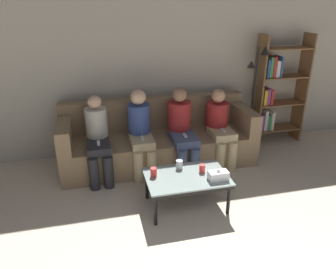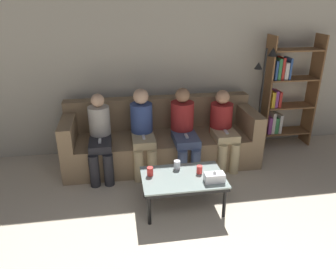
# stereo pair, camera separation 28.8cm
# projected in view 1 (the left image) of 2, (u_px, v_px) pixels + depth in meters

# --- Properties ---
(wall_back) EXTENTS (12.00, 0.06, 2.60)m
(wall_back) POSITION_uv_depth(u_px,v_px,m) (150.00, 68.00, 4.89)
(wall_back) COLOR #B7B2A3
(wall_back) RESTS_ON ground_plane
(couch) EXTENTS (2.75, 0.90, 0.91)m
(couch) POSITION_uv_depth(u_px,v_px,m) (158.00, 141.00, 4.81)
(couch) COLOR #897051
(couch) RESTS_ON ground_plane
(coffee_table) EXTENTS (0.94, 0.62, 0.40)m
(coffee_table) POSITION_uv_depth(u_px,v_px,m) (186.00, 179.00, 3.75)
(coffee_table) COLOR #8C9E99
(coffee_table) RESTS_ON ground_plane
(cup_near_left) EXTENTS (0.07, 0.07, 0.10)m
(cup_near_left) POSITION_uv_depth(u_px,v_px,m) (154.00, 172.00, 3.71)
(cup_near_left) COLOR red
(cup_near_left) RESTS_ON coffee_table
(cup_near_right) EXTENTS (0.08, 0.08, 0.10)m
(cup_near_right) POSITION_uv_depth(u_px,v_px,m) (179.00, 164.00, 3.87)
(cup_near_right) COLOR silver
(cup_near_right) RESTS_ON coffee_table
(cup_far_center) EXTENTS (0.07, 0.07, 0.09)m
(cup_far_center) POSITION_uv_depth(u_px,v_px,m) (202.00, 168.00, 3.80)
(cup_far_center) COLOR red
(cup_far_center) RESTS_ON coffee_table
(tissue_box) EXTENTS (0.22, 0.12, 0.13)m
(tissue_box) POSITION_uv_depth(u_px,v_px,m) (218.00, 175.00, 3.64)
(tissue_box) COLOR white
(tissue_box) RESTS_ON coffee_table
(bookshelf) EXTENTS (0.81, 0.32, 1.77)m
(bookshelf) POSITION_uv_depth(u_px,v_px,m) (274.00, 92.00, 5.29)
(bookshelf) COLOR brown
(bookshelf) RESTS_ON ground_plane
(standing_lamp) EXTENTS (0.31, 0.26, 1.61)m
(standing_lamp) POSITION_uv_depth(u_px,v_px,m) (256.00, 88.00, 5.02)
(standing_lamp) COLOR black
(standing_lamp) RESTS_ON ground_plane
(seated_person_left_end) EXTENTS (0.31, 0.67, 1.11)m
(seated_person_left_end) POSITION_uv_depth(u_px,v_px,m) (98.00, 137.00, 4.31)
(seated_person_left_end) COLOR #28282D
(seated_person_left_end) RESTS_ON ground_plane
(seated_person_mid_left) EXTENTS (0.31, 0.63, 1.15)m
(seated_person_mid_left) POSITION_uv_depth(u_px,v_px,m) (140.00, 130.00, 4.44)
(seated_person_mid_left) COLOR tan
(seated_person_mid_left) RESTS_ON ground_plane
(seated_person_mid_right) EXTENTS (0.32, 0.72, 1.14)m
(seated_person_mid_right) POSITION_uv_depth(u_px,v_px,m) (181.00, 127.00, 4.55)
(seated_person_mid_right) COLOR #47567A
(seated_person_mid_right) RESTS_ON ground_plane
(seated_person_right_end) EXTENTS (0.32, 0.64, 1.08)m
(seated_person_right_end) POSITION_uv_depth(u_px,v_px,m) (219.00, 125.00, 4.70)
(seated_person_right_end) COLOR tan
(seated_person_right_end) RESTS_ON ground_plane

